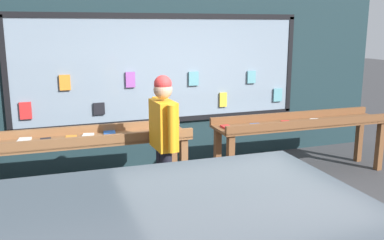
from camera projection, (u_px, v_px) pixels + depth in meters
name	position (u px, v px, depth m)	size (l,w,h in m)	color
ground_plane	(236.00, 219.00, 5.02)	(40.00, 40.00, 0.00)	#38383A
shopfront_facade	(170.00, 52.00, 6.81)	(7.54, 0.29, 3.70)	#192D33
display_table_left	(81.00, 145.00, 5.33)	(2.76, 0.71, 0.95)	brown
display_table_right	(302.00, 127.00, 6.42)	(2.76, 0.70, 0.91)	brown
person_browsing	(164.00, 134.00, 5.03)	(0.24, 0.66, 1.67)	black
small_dog	(136.00, 201.00, 4.81)	(0.36, 0.57, 0.42)	black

